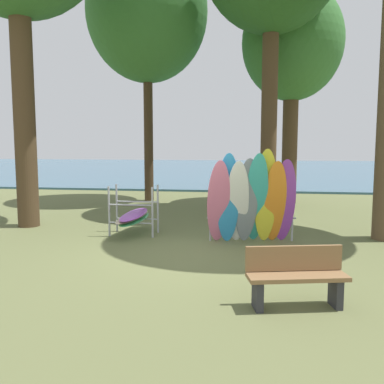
{
  "coord_description": "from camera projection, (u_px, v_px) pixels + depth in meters",
  "views": [
    {
      "loc": [
        1.37,
        -8.51,
        2.3
      ],
      "look_at": [
        -0.12,
        1.86,
        1.1
      ],
      "focal_mm": 39.76,
      "sensor_mm": 36.0,
      "label": 1
    }
  ],
  "objects": [
    {
      "name": "lake_water",
      "position": [
        238.0,
        169.0,
        37.75
      ],
      "size": [
        80.0,
        36.0,
        0.1
      ],
      "primitive_type": "cube",
      "color": "#38607A",
      "rests_on": "ground"
    },
    {
      "name": "board_storage_rack",
      "position": [
        134.0,
        216.0,
        10.75
      ],
      "size": [
        1.15,
        2.12,
        1.25
      ],
      "color": "#9EA0A5",
      "rests_on": "ground"
    },
    {
      "name": "tree_far_right_back",
      "position": [
        292.0,
        45.0,
        15.89
      ],
      "size": [
        3.76,
        3.76,
        8.23
      ],
      "color": "#4C3823",
      "rests_on": "ground"
    },
    {
      "name": "park_bench",
      "position": [
        296.0,
        275.0,
        5.98
      ],
      "size": [
        1.46,
        0.71,
        0.85
      ],
      "color": "#2D2D33",
      "rests_on": "ground"
    },
    {
      "name": "tree_mid_behind",
      "position": [
        147.0,
        12.0,
        16.41
      ],
      "size": [
        4.69,
        4.69,
        10.06
      ],
      "color": "#42301E",
      "rests_on": "ground"
    },
    {
      "name": "leaning_board_pile",
      "position": [
        252.0,
        200.0,
        9.71
      ],
      "size": [
        2.11,
        1.02,
        2.19
      ],
      "color": "pink",
      "rests_on": "ground"
    },
    {
      "name": "ground_plane",
      "position": [
        185.0,
        255.0,
        8.83
      ],
      "size": [
        80.0,
        80.0,
        0.0
      ],
      "primitive_type": "plane",
      "color": "#60663D"
    }
  ]
}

